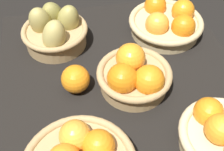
{
  "coord_description": "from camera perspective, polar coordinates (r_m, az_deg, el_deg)",
  "views": [
    {
      "loc": [
        49.22,
        -13.95,
        63.81
      ],
      "look_at": [
        -1.56,
        -3.23,
        7.0
      ],
      "focal_mm": 44.21,
      "sensor_mm": 36.0,
      "label": 1
    }
  ],
  "objects": [
    {
      "name": "basket_far_left",
      "position": [
        0.97,
        11.25,
        10.78
      ],
      "size": [
        25.15,
        25.15,
        10.49
      ],
      "color": "tan",
      "rests_on": "market_tray"
    },
    {
      "name": "loose_orange_front_gap",
      "position": [
        0.77,
        -7.54,
        -0.73
      ],
      "size": [
        8.04,
        8.04,
        8.04
      ],
      "primitive_type": "sphere",
      "color": "orange",
      "rests_on": "market_tray"
    },
    {
      "name": "basket_near_left_pears",
      "position": [
        0.92,
        -11.72,
        9.19
      ],
      "size": [
        23.22,
        21.22,
        14.69
      ],
      "color": "tan",
      "rests_on": "market_tray"
    },
    {
      "name": "market_tray",
      "position": [
        0.81,
        2.48,
        -3.09
      ],
      "size": [
        84.0,
        72.0,
        3.0
      ],
      "primitive_type": "cube",
      "color": "black",
      "rests_on": "ground"
    },
    {
      "name": "basket_center",
      "position": [
        0.76,
        4.56,
        0.04
      ],
      "size": [
        21.01,
        21.01,
        12.28
      ],
      "color": "tan",
      "rests_on": "market_tray"
    }
  ]
}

